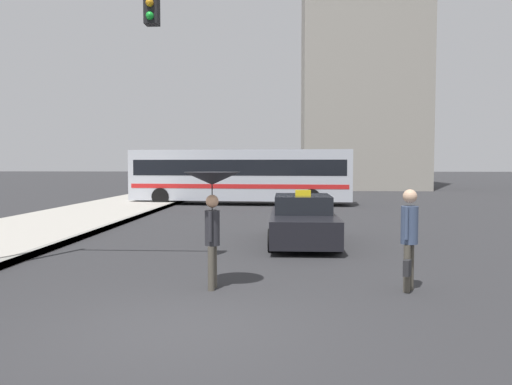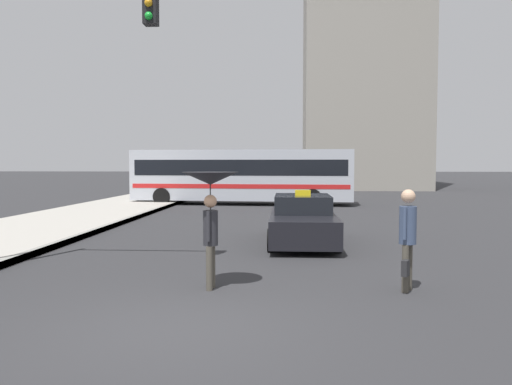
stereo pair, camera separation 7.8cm
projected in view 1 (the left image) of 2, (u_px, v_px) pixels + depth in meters
The scene contains 6 objects.
ground_plane at pixel (178, 327), 6.94m from camera, with size 300.00×300.00×0.00m, color #2D2D30.
taxi at pixel (303, 221), 14.33m from camera, with size 1.91×4.64×1.53m.
city_bus at pixel (241, 174), 28.19m from camera, with size 12.48×3.35×3.07m.
pedestrian_with_umbrella at pixel (212, 195), 8.96m from camera, with size 1.02×1.02×2.13m.
pedestrian_man at pixel (409, 232), 8.85m from camera, with size 0.41×0.57×1.82m.
traffic_light at pixel (44, 65), 10.35m from camera, with size 4.01×0.38×6.21m.
Camera 1 is at (1.47, -6.75, 2.26)m, focal length 35.00 mm.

